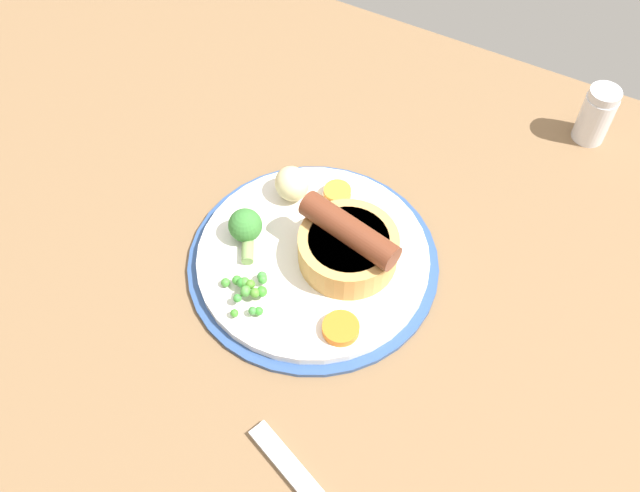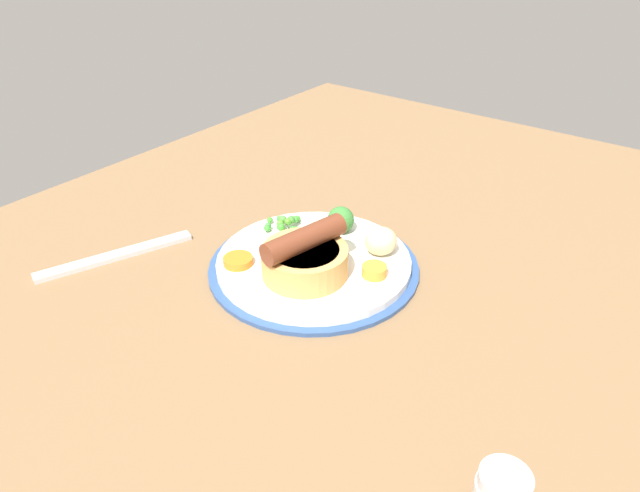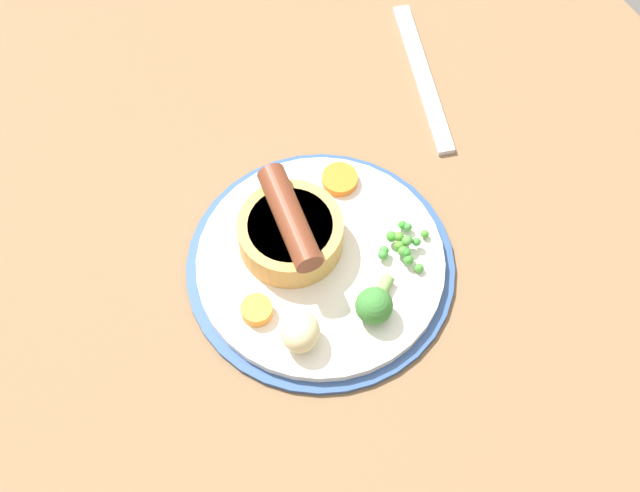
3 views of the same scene
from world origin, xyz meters
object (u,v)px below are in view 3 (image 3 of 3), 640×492
Objects in this scene: dinner_plate at (321,266)px; fork at (423,77)px; sausage_pudding at (290,230)px; broccoli_floret_near at (375,305)px; carrot_slice_5 at (257,310)px; potato_chunk_0 at (302,335)px; pea_pile at (402,245)px; carrot_slice_0 at (340,179)px.

fork is (-12.21, 19.73, -0.27)cm from dinner_plate.
sausage_pudding is 23.04cm from fork.
broccoli_floret_near reaches higher than carrot_slice_5.
potato_chunk_0 is at bearing -38.54° from broccoli_floret_near.
potato_chunk_0 is 4.88cm from carrot_slice_5.
pea_pile is at bearing -115.82° from sausage_pudding.
dinner_plate is 1.32× the size of fork.
carrot_slice_5 is 30.17cm from fork.
broccoli_floret_near is 0.26× the size of fork.
fork is at bearing -54.41° from sausage_pudding.
carrot_slice_0 is at bearing 135.74° from potato_chunk_0.
pea_pile is at bearing -176.82° from broccoli_floret_near.
fork is at bearing 139.01° from pea_pile.
sausage_pudding is (-3.03, -1.15, 2.97)cm from dinner_plate.
broccoli_floret_near is 10.00cm from carrot_slice_5.
dinner_plate is 8.79× the size of carrot_slice_5.
sausage_pudding is 9.89cm from broccoli_floret_near.
dinner_plate is 23.20cm from fork.
carrot_slice_0 is at bearing 118.79° from carrot_slice_5.
sausage_pudding is at bearing 153.84° from potato_chunk_0.
pea_pile is (5.97, 7.72, -1.15)cm from sausage_pudding.
carrot_slice_0 is (-2.94, 7.06, -1.71)cm from sausage_pudding.
sausage_pudding is 9.83cm from pea_pile.
carrot_slice_0 reaches higher than fork.
dinner_plate is 7.46cm from carrot_slice_5.
fork is (-9.17, 20.88, -3.23)cm from sausage_pudding.
pea_pile is at bearing 83.00° from carrot_slice_5.
carrot_slice_0 is at bearing -141.37° from broccoli_floret_near.
broccoli_floret_near is 1.45× the size of carrot_slice_0.
sausage_pudding reaches higher than potato_chunk_0.
dinner_plate is 8.50cm from carrot_slice_0.
carrot_slice_0 reaches higher than dinner_plate.
broccoli_floret_near is 1.76× the size of carrot_slice_5.
sausage_pudding reaches higher than carrot_slice_5.
pea_pile is 20.17cm from fork.
broccoli_floret_near is (9.58, 2.36, -0.61)cm from sausage_pudding.
potato_chunk_0 reaches higher than carrot_slice_0.
potato_chunk_0 is at bearing -43.79° from dinner_plate.
carrot_slice_5 is at bearing 137.04° from sausage_pudding.
carrot_slice_0 is 14.98cm from carrot_slice_5.
carrot_slice_0 is (-5.97, 5.91, 1.26)cm from dinner_plate.
carrot_slice_5 is at bearing -63.01° from broccoli_floret_near.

